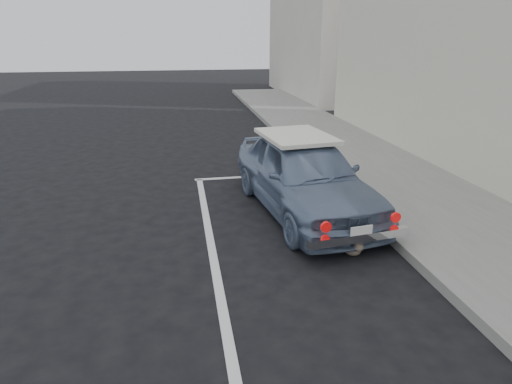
# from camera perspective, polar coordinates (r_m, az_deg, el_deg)

# --- Properties ---
(sidewalk) EXTENTS (2.80, 40.00, 0.15)m
(sidewalk) POSITION_cam_1_polar(r_m,az_deg,el_deg) (7.05, 30.78, -7.52)
(sidewalk) COLOR slate
(sidewalk) RESTS_ON ground
(building_far) EXTENTS (3.50, 10.00, 8.00)m
(building_far) POSITION_cam_1_polar(r_m,az_deg,el_deg) (23.87, 9.03, 22.21)
(building_far) COLOR beige
(building_far) RESTS_ON ground
(pline_front) EXTENTS (3.00, 0.12, 0.01)m
(pline_front) POSITION_cam_1_polar(r_m,az_deg,el_deg) (9.74, 0.69, 2.14)
(pline_front) COLOR silver
(pline_front) RESTS_ON ground
(pline_side) EXTENTS (0.12, 7.00, 0.01)m
(pline_side) POSITION_cam_1_polar(r_m,az_deg,el_deg) (6.36, -5.81, -8.15)
(pline_side) COLOR silver
(pline_side) RESTS_ON ground
(retro_coupe) EXTENTS (2.10, 4.21, 1.38)m
(retro_coupe) POSITION_cam_1_polar(r_m,az_deg,el_deg) (7.64, 6.40, 2.36)
(retro_coupe) COLOR slate
(retro_coupe) RESTS_ON ground
(cat) EXTENTS (0.32, 0.55, 0.29)m
(cat) POSITION_cam_1_polar(r_m,az_deg,el_deg) (6.40, 12.67, -7.06)
(cat) COLOR #63584B
(cat) RESTS_ON ground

